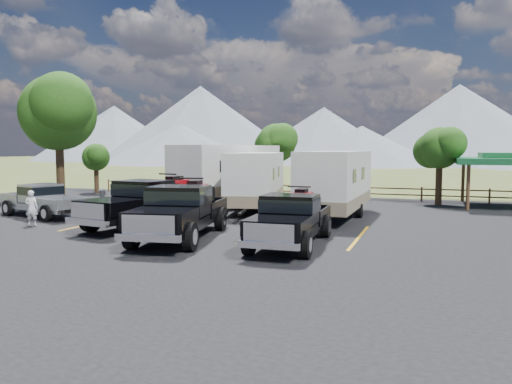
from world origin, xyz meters
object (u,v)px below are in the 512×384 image
(rig_center, at_px, (182,210))
(pickup_silver, at_px, (43,200))
(rig_left, at_px, (148,201))
(person_a, at_px, (32,208))
(trailer_center, at_px, (256,180))
(person_b, at_px, (103,206))
(rig_right, at_px, (292,218))
(trailer_left, at_px, (227,173))
(trailer_right, at_px, (336,183))
(tree_big_nw, at_px, (58,113))

(rig_center, xyz_separation_m, pickup_silver, (-9.39, 3.00, -0.23))
(rig_left, relative_size, person_a, 4.49)
(trailer_center, xyz_separation_m, person_b, (-4.84, -7.08, -0.86))
(rig_right, height_order, person_b, rig_right)
(rig_center, height_order, rig_right, rig_center)
(rig_left, relative_size, rig_right, 1.16)
(trailer_left, bearing_deg, trailer_right, -15.61)
(rig_left, relative_size, pickup_silver, 1.23)
(tree_big_nw, distance_m, trailer_right, 17.09)
(rig_right, distance_m, trailer_right, 7.59)
(trailer_left, height_order, trailer_center, trailer_left)
(rig_left, height_order, trailer_center, trailer_center)
(pickup_silver, relative_size, person_a, 3.65)
(trailer_left, bearing_deg, pickup_silver, -112.69)
(person_a, height_order, person_b, person_b)
(trailer_left, distance_m, trailer_center, 3.98)
(rig_center, distance_m, person_a, 7.84)
(rig_center, relative_size, person_a, 4.44)
(trailer_center, height_order, person_b, trailer_center)
(rig_center, distance_m, rig_right, 4.32)
(tree_big_nw, relative_size, trailer_right, 0.83)
(pickup_silver, bearing_deg, trailer_center, 140.49)
(rig_left, distance_m, person_a, 5.26)
(trailer_left, height_order, person_a, trailer_left)
(tree_big_nw, relative_size, person_b, 4.80)
(tree_big_nw, relative_size, rig_center, 1.11)
(rig_right, xyz_separation_m, trailer_left, (-7.37, 11.68, 0.92))
(tree_big_nw, relative_size, person_a, 4.95)
(rig_center, bearing_deg, rig_right, -8.38)
(pickup_silver, xyz_separation_m, person_b, (4.37, -1.02, -0.04))
(trailer_right, relative_size, pickup_silver, 1.63)
(trailer_center, bearing_deg, pickup_silver, -158.05)
(pickup_silver, bearing_deg, rig_right, 95.30)
(tree_big_nw, height_order, trailer_center, tree_big_nw)
(rig_right, bearing_deg, trailer_center, 114.45)
(tree_big_nw, relative_size, trailer_left, 0.75)
(rig_right, relative_size, trailer_left, 0.59)
(tree_big_nw, xyz_separation_m, rig_center, (12.17, -7.51, -4.47))
(tree_big_nw, bearing_deg, person_b, -37.71)
(rig_left, distance_m, trailer_left, 9.69)
(person_b, bearing_deg, pickup_silver, 115.07)
(tree_big_nw, height_order, trailer_left, tree_big_nw)
(trailer_left, distance_m, trailer_right, 8.60)
(rig_center, bearing_deg, person_a, 165.57)
(person_b, bearing_deg, trailer_right, -20.85)
(tree_big_nw, bearing_deg, rig_center, -31.66)
(person_a, bearing_deg, person_b, -171.12)
(rig_right, xyz_separation_m, trailer_center, (-4.50, 8.93, 0.70))
(trailer_center, bearing_deg, rig_left, -122.07)
(pickup_silver, height_order, person_b, pickup_silver)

